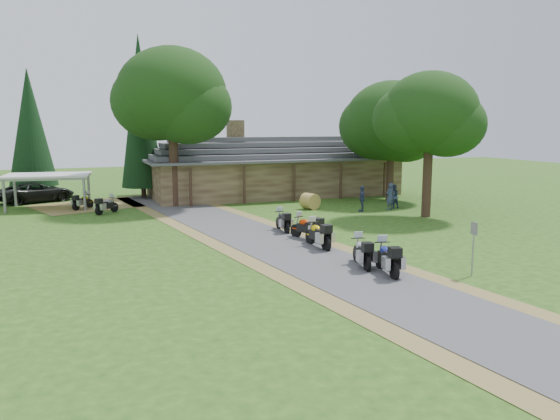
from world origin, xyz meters
name	(u,v)px	position (x,y,z in m)	size (l,w,h in m)	color
ground	(342,273)	(0.00, 0.00, 0.00)	(120.00, 120.00, 0.00)	#264914
driveway	(293,252)	(-0.50, 4.00, 0.00)	(46.00, 46.00, 0.00)	#4F4F52
lodge	(274,165)	(6.00, 24.00, 2.45)	(21.40, 9.40, 4.90)	#4F3B29
carport	(49,191)	(-11.45, 22.40, 1.21)	(5.60, 3.73, 2.43)	silver
car_dark_suv	(37,187)	(-12.42, 26.28, 1.12)	(5.87, 2.50, 2.25)	black
motorcycle_row_a	(387,256)	(1.55, -0.82, 0.72)	(2.10, 0.68, 1.43)	navy
motorcycle_row_b	(362,251)	(1.19, 0.54, 0.68)	(1.97, 0.64, 1.35)	#ACB0B3
motorcycle_row_c	(318,233)	(0.98, 4.41, 0.71)	(2.07, 0.68, 1.42)	#D2AF07
motorcycle_row_d	(307,226)	(1.23, 6.27, 0.69)	(2.02, 0.66, 1.38)	#B42A02
motorcycle_row_e	(283,220)	(0.87, 8.78, 0.64)	(1.86, 0.61, 1.27)	black
motorcycle_carport_a	(83,201)	(-9.26, 21.20, 0.60)	(1.75, 0.57, 1.20)	#C6BD00
motorcycle_carport_b	(107,204)	(-7.82, 18.61, 0.62)	(1.83, 0.60, 1.25)	gray
person_a	(390,194)	(10.52, 13.17, 1.11)	(0.63, 0.45, 2.22)	navy
person_b	(394,194)	(11.23, 13.80, 0.99)	(0.56, 0.40, 1.97)	navy
person_c	(362,197)	(8.43, 13.33, 1.02)	(0.58, 0.42, 2.04)	navy
hay_bale	(310,201)	(5.56, 15.53, 0.56)	(1.11, 1.11, 1.02)	#A48B3C
sign_post	(473,249)	(4.50, -2.28, 1.08)	(0.39, 0.07, 2.17)	gray
oak_lodge_left	(172,116)	(-3.01, 20.26, 6.44)	(7.70, 7.70, 12.89)	#12330F
oak_lodge_right	(391,137)	(13.14, 17.35, 4.94)	(7.16, 7.16, 9.87)	#12330F
oak_driveway	(429,133)	(11.21, 9.98, 5.33)	(5.99, 5.99, 10.67)	#12330F
cedar_near	(141,117)	(-4.50, 25.95, 6.44)	(3.38, 3.38, 12.89)	black
cedar_far	(31,133)	(-12.73, 29.15, 5.14)	(3.71, 3.71, 10.29)	black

